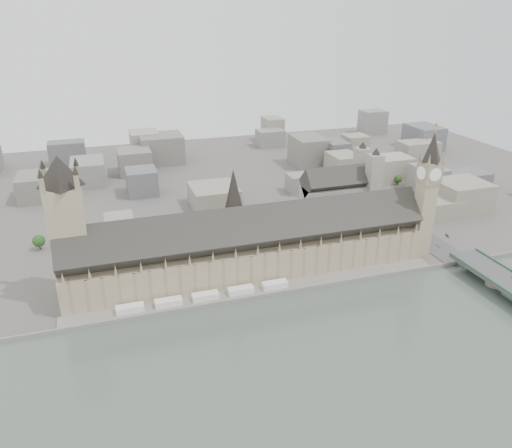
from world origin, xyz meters
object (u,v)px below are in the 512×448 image
object	(u,v)px
elizabeth_tower	(427,187)
palace_of_westminster	(250,247)
car_approach	(447,236)
victoria_tower	(67,223)
westminster_abbey	(340,194)

from	to	relation	value
elizabeth_tower	palace_of_westminster	bearing A→B (deg)	175.15
palace_of_westminster	car_approach	world-z (taller)	palace_of_westminster
elizabeth_tower	car_approach	xyz separation A→B (m)	(30.02, 4.39, -47.04)
victoria_tower	car_approach	xyz separation A→B (m)	(290.02, -13.61, -44.15)
palace_of_westminster	elizabeth_tower	bearing A→B (deg)	-4.85
westminster_abbey	elizabeth_tower	bearing A→B (deg)	-72.71
westminster_abbey	car_approach	xyz separation A→B (m)	(57.10, -82.61, -14.03)
victoria_tower	car_approach	bearing A→B (deg)	-2.69
elizabeth_tower	victoria_tower	xyz separation A→B (m)	(-260.00, 18.00, -2.88)
victoria_tower	car_approach	distance (m)	293.68
palace_of_westminster	elizabeth_tower	distance (m)	142.94
elizabeth_tower	westminster_abbey	size ratio (longest dim) A/B	1.58
victoria_tower	westminster_abbey	xyz separation A→B (m)	(232.92, 69.00, -30.12)
palace_of_westminster	westminster_abbey	bearing A→B (deg)	34.17
victoria_tower	westminster_abbey	world-z (taller)	victoria_tower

